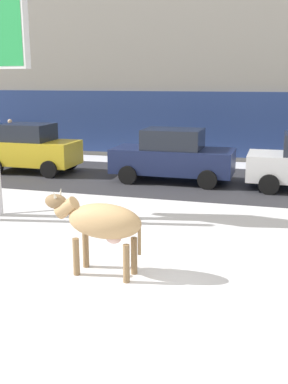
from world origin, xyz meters
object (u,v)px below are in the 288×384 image
car_navy_sedan (173,156)px  car_yellow_hatchback (31,148)px  cow_tan (101,222)px  pedestrian_near_billboard (11,137)px

car_navy_sedan → car_yellow_hatchback: bearing=178.2°
car_yellow_hatchback → car_navy_sedan: size_ratio=0.83×
car_yellow_hatchback → car_navy_sedan: bearing=-1.8°
cow_tan → car_navy_sedan: (-0.46, 8.16, -0.09)m
car_yellow_hatchback → pedestrian_near_billboard: bearing=131.8°
pedestrian_near_billboard → car_yellow_hatchback: bearing=-48.2°
cow_tan → car_navy_sedan: size_ratio=0.45×
car_yellow_hatchback → car_navy_sedan: car_yellow_hatchback is taller
car_navy_sedan → pedestrian_near_billboard: car_navy_sedan is taller
car_navy_sedan → pedestrian_near_billboard: 9.07m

